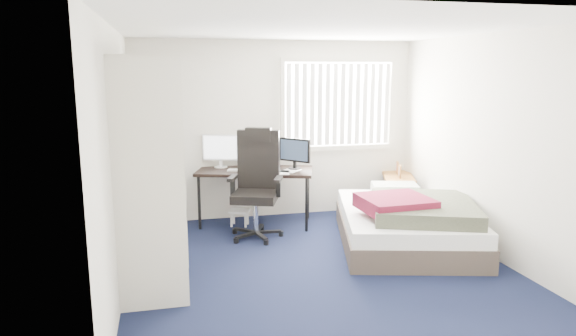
% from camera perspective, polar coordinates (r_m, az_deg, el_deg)
% --- Properties ---
extents(ground, '(4.20, 4.20, 0.00)m').
position_cam_1_polar(ground, '(5.65, 3.41, -10.91)').
color(ground, black).
rests_on(ground, ground).
extents(room_shell, '(4.20, 4.20, 4.20)m').
position_cam_1_polar(room_shell, '(5.28, 3.60, 4.48)').
color(room_shell, silver).
rests_on(room_shell, ground).
extents(window_assembly, '(1.72, 0.09, 1.32)m').
position_cam_1_polar(window_assembly, '(7.49, 5.62, 7.04)').
color(window_assembly, white).
rests_on(window_assembly, ground).
extents(closet, '(0.64, 1.84, 2.22)m').
position_cam_1_polar(closet, '(5.33, -14.75, 2.50)').
color(closet, beige).
rests_on(closet, ground).
extents(desk, '(1.69, 1.15, 1.22)m').
position_cam_1_polar(desk, '(6.99, -3.63, 0.09)').
color(desk, black).
rests_on(desk, ground).
extents(office_chair, '(0.83, 0.83, 1.37)m').
position_cam_1_polar(office_chair, '(6.53, -3.49, -3.04)').
color(office_chair, black).
rests_on(office_chair, ground).
extents(footstool, '(0.32, 0.29, 0.22)m').
position_cam_1_polar(footstool, '(7.04, -5.42, -5.08)').
color(footstool, white).
rests_on(footstool, ground).
extents(nightstand, '(0.67, 0.92, 0.75)m').
position_cam_1_polar(nightstand, '(7.71, 12.12, -1.27)').
color(nightstand, brown).
rests_on(nightstand, ground).
extents(bed, '(1.99, 2.36, 0.67)m').
position_cam_1_polar(bed, '(6.41, 13.07, -5.83)').
color(bed, '#433830').
rests_on(bed, ground).
extents(pine_box, '(0.38, 0.31, 0.27)m').
position_cam_1_polar(pine_box, '(5.70, -13.92, -9.58)').
color(pine_box, tan).
rests_on(pine_box, ground).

